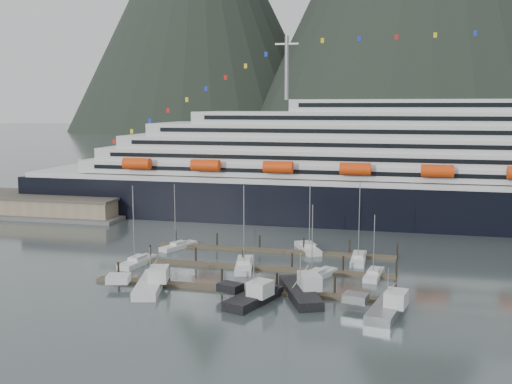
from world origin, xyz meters
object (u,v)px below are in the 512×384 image
Objects in this scene: sailboat_f at (308,249)px; cruise_ship at (447,175)px; sailboat_b at (244,265)px; sailboat_g at (359,259)px; sailboat_e at (179,246)px; trawler_d at (386,307)px; sailboat_d at (315,277)px; trawler_a at (150,283)px; trawler_b at (253,296)px; sailboat_a at (138,262)px; sailboat_h at (374,275)px; trawler_c at (299,291)px; warehouse at (48,206)px.

cruise_ship is at bearing -63.67° from sailboat_f.
sailboat_b is 21.76m from sailboat_g.
sailboat_e reaches higher than trawler_d.
sailboat_d is at bearing 154.78° from sailboat_g.
trawler_a is 17.82m from trawler_b.
sailboat_a is 33.71m from sailboat_f.
trawler_d is (42.20, -29.36, 0.50)m from sailboat_e.
sailboat_a is (-57.03, -54.30, -11.60)m from cruise_ship.
trawler_d is (2.52, -17.67, 0.51)m from sailboat_h.
sailboat_b is at bearing 95.89° from sailboat_h.
sailboat_d is 1.12× the size of trawler_b.
sailboat_d is 0.95× the size of trawler_a.
sailboat_f is at bearing -57.78° from sailboat_e.
sailboat_e is 26.25m from sailboat_f.
sailboat_g is 1.30× the size of trawler_b.
sailboat_d reaches higher than trawler_d.
trawler_a is (-34.30, -14.96, 0.53)m from sailboat_h.
cruise_ship is 15.09× the size of sailboat_f.
sailboat_e is at bearing 56.78° from trawler_b.
sailboat_h is at bearing -61.29° from trawler_c.
sailboat_a reaches higher than sailboat_e.
warehouse is 106.41m from trawler_d.
sailboat_e is at bearing 80.64° from sailboat_h.
cruise_ship is 77.42m from trawler_b.
warehouse is 89.02m from sailboat_g.
trawler_c is (-25.25, -65.57, -11.11)m from cruise_ship.
sailboat_b reaches higher than sailboat_h.
sailboat_d is at bearing 117.05° from sailboat_h.
sailboat_b is 1.18× the size of sailboat_d.
warehouse is at bearing -172.77° from cruise_ship.
warehouse is 75.90m from trawler_a.
sailboat_f is 1.18× the size of trawler_b.
sailboat_e is at bearing 73.29° from sailboat_f.
sailboat_e is 0.92× the size of trawler_c.
trawler_d reaches higher than warehouse.
sailboat_b is at bearing -50.95° from trawler_a.
sailboat_a is 1.11× the size of sailboat_e.
cruise_ship reaches higher than sailboat_h.
trawler_a is at bearing 100.02° from trawler_b.
sailboat_b is 31.17m from trawler_d.
sailboat_b is at bearing 115.62° from sailboat_g.
trawler_b is at bearing 176.78° from sailboat_d.
trawler_a is 1.18× the size of trawler_b.
sailboat_d is at bearing -79.44° from trawler_a.
sailboat_f is at bearing -16.61° from trawler_c.
trawler_a reaches higher than warehouse.
sailboat_e reaches higher than trawler_c.
sailboat_f reaches higher than sailboat_d.
cruise_ship is at bearing 0.11° from sailboat_d.
sailboat_f reaches higher than trawler_d.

